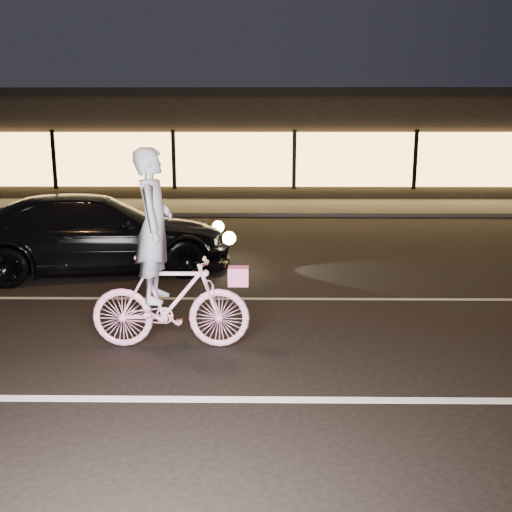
{
  "coord_description": "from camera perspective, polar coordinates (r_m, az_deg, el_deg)",
  "views": [
    {
      "loc": [
        -1.17,
        -6.71,
        2.59
      ],
      "look_at": [
        -1.25,
        0.6,
        1.0
      ],
      "focal_mm": 40.0,
      "sensor_mm": 36.0,
      "label": 1
    }
  ],
  "objects": [
    {
      "name": "lane_stripe_far",
      "position": [
        9.16,
        7.99,
        -4.28
      ],
      "size": [
        60.0,
        0.1,
        0.01
      ],
      "primitive_type": "cube",
      "color": "gray",
      "rests_on": "ground"
    },
    {
      "name": "sidewalk",
      "position": [
        19.9,
        4.06,
        4.91
      ],
      "size": [
        30.0,
        4.0,
        0.12
      ],
      "primitive_type": "cube",
      "color": "#383533",
      "rests_on": "ground"
    },
    {
      "name": "lane_stripe_near",
      "position": [
        5.93,
        12.32,
        -13.91
      ],
      "size": [
        60.0,
        0.12,
        0.01
      ],
      "primitive_type": "cube",
      "color": "silver",
      "rests_on": "ground"
    },
    {
      "name": "cyclist",
      "position": [
        6.94,
        -8.99,
        -2.32
      ],
      "size": [
        1.93,
        0.66,
        2.43
      ],
      "rotation": [
        0.0,
        0.0,
        1.57
      ],
      "color": "#FF479C",
      "rests_on": "ground"
    },
    {
      "name": "storefront",
      "position": [
        25.7,
        3.35,
        11.24
      ],
      "size": [
        25.4,
        8.42,
        4.2
      ],
      "color": "black",
      "rests_on": "ground"
    },
    {
      "name": "sedan",
      "position": [
        11.12,
        -15.67,
        2.16
      ],
      "size": [
        5.37,
        3.14,
        1.46
      ],
      "rotation": [
        0.0,
        0.0,
        1.8
      ],
      "color": "black",
      "rests_on": "ground"
    },
    {
      "name": "ground",
      "position": [
        7.28,
        9.97,
        -8.78
      ],
      "size": [
        90.0,
        90.0,
        0.0
      ],
      "primitive_type": "plane",
      "color": "black",
      "rests_on": "ground"
    }
  ]
}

